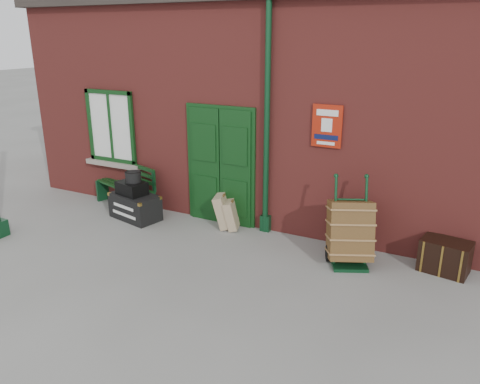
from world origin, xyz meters
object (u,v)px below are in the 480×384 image
Objects in this scene: porter_trolley at (350,231)px; dark_trunk at (445,256)px; houdini_trunk at (135,206)px; bench at (127,185)px.

dark_trunk is at bearing -9.45° from porter_trolley.
bench is at bearing 153.10° from houdini_trunk.
houdini_trunk is at bearing -166.21° from dark_trunk.
dark_trunk is (1.39, 0.37, -0.28)m from porter_trolley.
houdini_trunk is (0.57, -0.48, -0.23)m from bench.
porter_trolley is at bearing 12.17° from bench.
houdini_trunk is 0.72× the size of porter_trolley.
dark_trunk is at bearing 16.75° from bench.
dark_trunk is (5.63, 0.41, 0.00)m from houdini_trunk.
houdini_trunk is 5.65m from dark_trunk.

